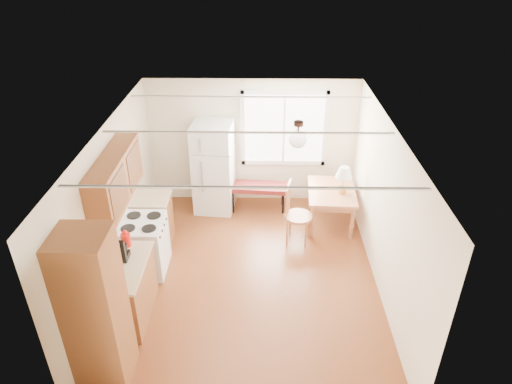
{
  "coord_description": "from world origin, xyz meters",
  "views": [
    {
      "loc": [
        0.2,
        -5.65,
        4.82
      ],
      "look_at": [
        0.09,
        0.73,
        1.15
      ],
      "focal_mm": 32.0,
      "sensor_mm": 36.0,
      "label": 1
    }
  ],
  "objects_px": {
    "dining_table": "(331,195)",
    "bench": "(258,188)",
    "refrigerator": "(214,167)",
    "chair": "(293,209)"
  },
  "relations": [
    {
      "from": "bench",
      "to": "dining_table",
      "type": "distance_m",
      "value": 1.44
    },
    {
      "from": "refrigerator",
      "to": "bench",
      "type": "xyz_separation_m",
      "value": [
        0.85,
        -0.04,
        -0.42
      ]
    },
    {
      "from": "refrigerator",
      "to": "bench",
      "type": "bearing_deg",
      "value": 2.77
    },
    {
      "from": "refrigerator",
      "to": "bench",
      "type": "relative_size",
      "value": 1.5
    },
    {
      "from": "dining_table",
      "to": "chair",
      "type": "xyz_separation_m",
      "value": [
        -0.74,
        -0.55,
        0.03
      ]
    },
    {
      "from": "dining_table",
      "to": "bench",
      "type": "bearing_deg",
      "value": 163.8
    },
    {
      "from": "bench",
      "to": "chair",
      "type": "height_order",
      "value": "chair"
    },
    {
      "from": "refrigerator",
      "to": "chair",
      "type": "distance_m",
      "value": 1.83
    },
    {
      "from": "bench",
      "to": "chair",
      "type": "bearing_deg",
      "value": -55.01
    },
    {
      "from": "refrigerator",
      "to": "dining_table",
      "type": "xyz_separation_m",
      "value": [
        2.2,
        -0.52,
        -0.29
      ]
    }
  ]
}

